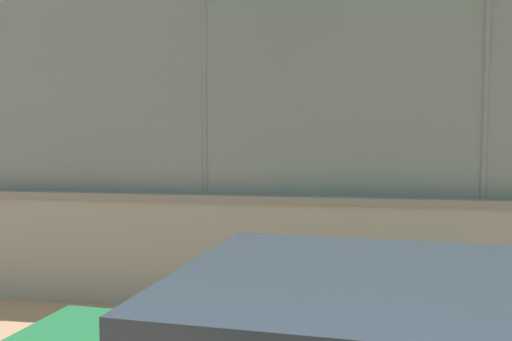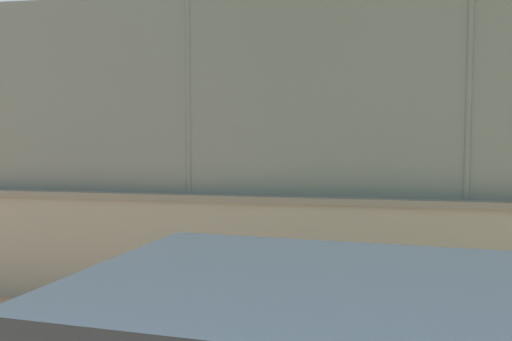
{
  "view_description": "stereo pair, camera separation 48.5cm",
  "coord_description": "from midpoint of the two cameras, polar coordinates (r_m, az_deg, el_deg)",
  "views": [
    {
      "loc": [
        -3.24,
        19.27,
        2.2
      ],
      "look_at": [
        -1.28,
        7.3,
        1.28
      ],
      "focal_mm": 42.25,
      "sensor_mm": 36.0,
      "label": 1
    },
    {
      "loc": [
        -3.71,
        19.18,
        2.2
      ],
      "look_at": [
        -1.28,
        7.3,
        1.28
      ],
      "focal_mm": 42.25,
      "sensor_mm": 36.0,
      "label": 2
    }
  ],
  "objects": [
    {
      "name": "player_baseline_waiting",
      "position": [
        21.27,
        9.24,
        0.75
      ],
      "size": [
        0.81,
        1.11,
        1.53
      ],
      "color": "navy",
      "rests_on": "ground_plane"
    },
    {
      "name": "fence_panel_on_wall",
      "position": [
        7.28,
        -6.8,
        7.18
      ],
      "size": [
        25.64,
        0.13,
        2.38
      ],
      "color": "slate",
      "rests_on": "perimeter_wall"
    },
    {
      "name": "player_foreground_swinging",
      "position": [
        14.87,
        10.94,
        -0.76
      ],
      "size": [
        1.11,
        0.8,
        1.54
      ],
      "color": "navy",
      "rests_on": "ground_plane"
    },
    {
      "name": "perimeter_wall",
      "position": [
        7.42,
        -6.67,
        -7.4
      ],
      "size": [
        26.1,
        0.51,
        1.38
      ],
      "color": "gray",
      "rests_on": "ground_plane"
    },
    {
      "name": "ground_plane",
      "position": [
        19.66,
        -0.96,
        -2.1
      ],
      "size": [
        260.0,
        260.0,
        0.0
      ],
      "primitive_type": "plane",
      "color": "tan"
    },
    {
      "name": "sports_ball",
      "position": [
        14.23,
        12.26,
        1.09
      ],
      "size": [
        0.09,
        0.09,
        0.09
      ],
      "primitive_type": "sphere",
      "color": "yellow"
    }
  ]
}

